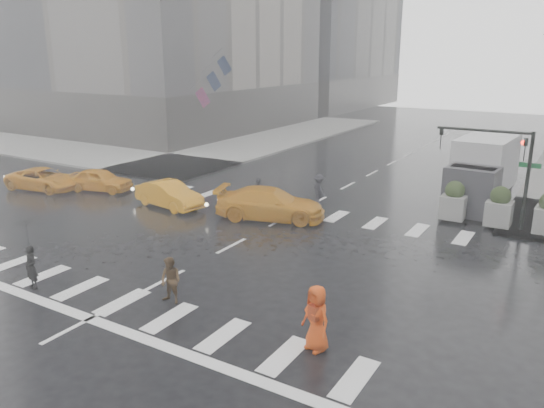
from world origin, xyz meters
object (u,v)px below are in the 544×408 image
Objects in this scene: taxi_mid at (169,195)px; traffic_signal_pole at (505,159)px; box_truck at (482,170)px; pedestrian_brown at (171,280)px; taxi_front at (100,180)px; pedestrian_orange at (316,318)px.

traffic_signal_pole is at bearing -62.48° from taxi_mid.
taxi_mid is 16.18m from box_truck.
taxi_front is at bearing 145.53° from pedestrian_brown.
taxi_mid is 0.62× the size of box_truck.
box_truck is (19.26, 8.29, 1.20)m from taxi_front.
pedestrian_orange reaches higher than taxi_mid.
taxi_mid is at bearing 167.10° from pedestrian_orange.
traffic_signal_pole is at bearing 58.95° from pedestrian_brown.
pedestrian_brown reaches higher than taxi_mid.
pedestrian_orange is (5.18, -0.09, 0.16)m from pedestrian_brown.
taxi_front is 21.01m from box_truck.
box_truck reaches higher than taxi_front.
taxi_mid is at bearing -109.03° from taxi_front.
taxi_mid is at bearing -143.56° from box_truck.
taxi_mid is (-15.07, -4.98, -2.55)m from traffic_signal_pole.
traffic_signal_pole is 16.08m from taxi_mid.
pedestrian_orange is 20.31m from taxi_front.
box_truck reaches higher than pedestrian_brown.
pedestrian_brown is at bearing -160.51° from pedestrian_orange.
pedestrian_brown is 15.75m from taxi_front.
traffic_signal_pole is 13.71m from pedestrian_orange.
pedestrian_brown is 0.83× the size of pedestrian_orange.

